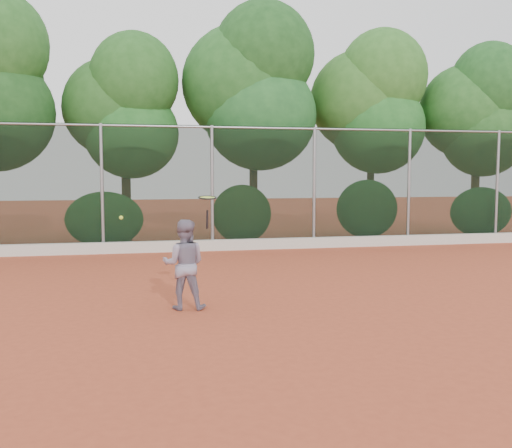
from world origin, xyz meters
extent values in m
plane|color=#AC4528|center=(0.00, 0.00, 0.00)|extent=(80.00, 80.00, 0.00)
cube|color=beige|center=(0.00, 6.82, 0.15)|extent=(24.00, 0.20, 0.30)
imported|color=gray|center=(-1.37, 0.02, 0.72)|extent=(0.79, 0.67, 1.43)
cube|color=black|center=(0.00, 7.00, 1.75)|extent=(24.00, 0.01, 3.50)
cylinder|color=gray|center=(0.00, 7.00, 3.45)|extent=(24.00, 0.06, 0.06)
cylinder|color=gray|center=(-3.00, 7.00, 1.75)|extent=(0.09, 0.09, 3.50)
cylinder|color=gray|center=(0.00, 7.00, 1.75)|extent=(0.09, 0.09, 3.50)
cylinder|color=gray|center=(3.00, 7.00, 1.75)|extent=(0.09, 0.09, 3.50)
cylinder|color=gray|center=(6.00, 7.00, 1.75)|extent=(0.09, 0.09, 3.50)
cylinder|color=gray|center=(9.00, 7.00, 1.75)|extent=(0.09, 0.09, 3.50)
cylinder|color=#3B2616|center=(-2.40, 9.30, 1.20)|extent=(0.28, 0.28, 2.40)
ellipsoid|color=#1F5B1F|center=(-2.20, 9.20, 3.40)|extent=(2.90, 2.40, 2.80)
ellipsoid|color=#21501B|center=(-2.70, 9.50, 4.20)|extent=(3.20, 2.70, 3.10)
ellipsoid|color=#20521C|center=(-2.10, 9.00, 5.00)|extent=(2.70, 2.30, 2.90)
cylinder|color=#3C2317|center=(1.60, 9.00, 1.50)|extent=(0.26, 0.26, 3.00)
ellipsoid|color=#2D7630|center=(1.80, 8.90, 4.00)|extent=(3.60, 3.00, 3.50)
ellipsoid|color=#31732C|center=(1.30, 9.20, 5.00)|extent=(3.90, 3.20, 3.80)
ellipsoid|color=#2A6526|center=(1.90, 8.80, 5.90)|extent=(3.20, 2.70, 3.30)
cylinder|color=#432D19|center=(5.70, 9.20, 1.35)|extent=(0.24, 0.24, 2.70)
ellipsoid|color=#1F5A20|center=(5.90, 9.10, 3.70)|extent=(3.20, 2.70, 3.10)
ellipsoid|color=#295A1F|center=(5.40, 9.40, 4.60)|extent=(3.50, 2.90, 3.40)
ellipsoid|color=#295E20|center=(6.00, 9.00, 5.40)|extent=(3.00, 2.50, 3.10)
cylinder|color=#492F1C|center=(9.40, 8.80, 1.25)|extent=(0.28, 0.28, 2.50)
ellipsoid|color=#336E29|center=(9.60, 8.70, 3.50)|extent=(3.00, 2.50, 2.90)
ellipsoid|color=#36772D|center=(9.10, 9.00, 4.30)|extent=(3.30, 2.80, 3.20)
ellipsoid|color=#2A6928|center=(9.70, 8.60, 5.10)|extent=(2.80, 2.40, 3.00)
ellipsoid|color=#2F712B|center=(-3.00, 7.80, 0.85)|extent=(2.20, 1.16, 1.60)
ellipsoid|color=#2E5F24|center=(1.00, 7.80, 0.95)|extent=(1.80, 1.04, 1.76)
ellipsoid|color=#256024|center=(5.00, 7.80, 1.05)|extent=(2.00, 1.10, 1.84)
ellipsoid|color=#266427|center=(9.00, 7.80, 0.90)|extent=(2.16, 1.12, 1.64)
cylinder|color=black|center=(-1.00, 0.05, 1.42)|extent=(0.04, 0.07, 0.30)
torus|color=black|center=(-1.00, -0.01, 1.77)|extent=(0.32, 0.32, 0.06)
cylinder|color=#CDE844|center=(-1.00, -0.01, 1.77)|extent=(0.27, 0.27, 0.03)
sphere|color=#D9F537|center=(-2.34, 0.21, 1.46)|extent=(0.06, 0.06, 0.06)
camera|label=1|loc=(-2.10, -8.97, 2.15)|focal=40.00mm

